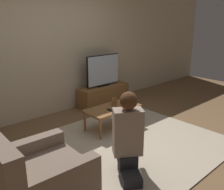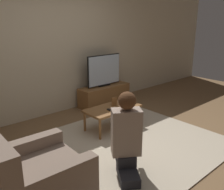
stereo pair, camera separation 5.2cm
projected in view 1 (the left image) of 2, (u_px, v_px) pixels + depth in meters
ground_plane at (124, 146)px, 3.70m from camera, size 10.00×10.00×0.00m
wall_back at (52, 47)px, 4.68m from camera, size 10.00×0.06×2.60m
rug at (124, 145)px, 3.70m from camera, size 2.83×2.39×0.02m
tv_stand at (104, 95)px, 5.43m from camera, size 1.17×0.38×0.42m
tv at (103, 70)px, 5.27m from camera, size 0.85×0.08×0.67m
coffee_table at (112, 110)px, 4.20m from camera, size 0.96×0.48×0.38m
armchair at (37, 181)px, 2.45m from camera, size 0.90×0.86×0.84m
person_kneeling at (128, 133)px, 2.90m from camera, size 0.63×0.76×1.02m
picture_frame at (114, 101)px, 4.26m from camera, size 0.11×0.01×0.15m
remote at (111, 110)px, 4.04m from camera, size 0.04×0.15×0.02m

